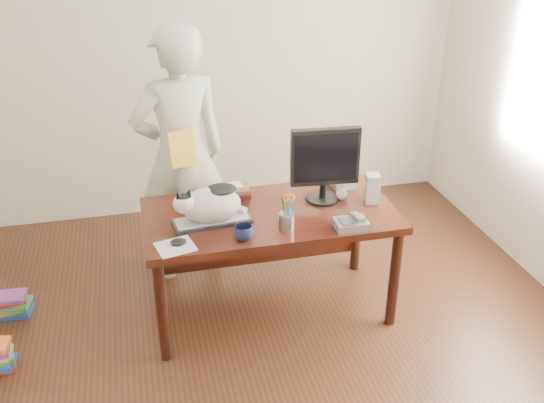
{
  "coord_description": "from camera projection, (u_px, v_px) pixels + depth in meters",
  "views": [
    {
      "loc": [
        -0.78,
        -2.71,
        2.55
      ],
      "look_at": [
        0.0,
        0.55,
        0.85
      ],
      "focal_mm": 40.0,
      "sensor_mm": 36.0,
      "label": 1
    }
  ],
  "objects": [
    {
      "name": "coffee_mug",
      "position": [
        243.0,
        233.0,
        3.53
      ],
      "size": [
        0.16,
        0.16,
        0.09
      ],
      "primitive_type": "imported",
      "rotation": [
        0.0,
        0.0,
        0.92
      ],
      "color": "black",
      "rests_on": "desk"
    },
    {
      "name": "phone",
      "position": [
        352.0,
        223.0,
        3.66
      ],
      "size": [
        0.2,
        0.17,
        0.09
      ],
      "rotation": [
        0.0,
        0.0,
        -0.02
      ],
      "color": "#5E5E62",
      "rests_on": "desk"
    },
    {
      "name": "held_book",
      "position": [
        182.0,
        149.0,
        4.01
      ],
      "size": [
        0.2,
        0.14,
        0.24
      ],
      "rotation": [
        0.0,
        0.0,
        0.25
      ],
      "color": "gold",
      "rests_on": "person"
    },
    {
      "name": "mouse",
      "position": [
        178.0,
        242.0,
        3.48
      ],
      "size": [
        0.11,
        0.08,
        0.04
      ],
      "rotation": [
        0.0,
        0.0,
        0.23
      ],
      "color": "black",
      "rests_on": "mousepad"
    },
    {
      "name": "calculator",
      "position": [
        341.0,
        181.0,
        4.2
      ],
      "size": [
        0.17,
        0.21,
        0.06
      ],
      "rotation": [
        0.0,
        0.0,
        0.07
      ],
      "color": "#5E5E62",
      "rests_on": "desk"
    },
    {
      "name": "desk",
      "position": [
        267.0,
        226.0,
        3.98
      ],
      "size": [
        1.6,
        0.8,
        0.75
      ],
      "color": "black",
      "rests_on": "ground"
    },
    {
      "name": "book_stack",
      "position": [
        234.0,
        191.0,
        4.05
      ],
      "size": [
        0.21,
        0.17,
        0.08
      ],
      "rotation": [
        0.0,
        0.0,
        -0.06
      ],
      "color": "#471413",
      "rests_on": "desk"
    },
    {
      "name": "cat",
      "position": [
        209.0,
        204.0,
        3.66
      ],
      "size": [
        0.47,
        0.27,
        0.27
      ],
      "rotation": [
        0.0,
        0.0,
        0.1
      ],
      "color": "silver",
      "rests_on": "keyboard"
    },
    {
      "name": "baseball",
      "position": [
        342.0,
        194.0,
        3.99
      ],
      "size": [
        0.08,
        0.08,
        0.08
      ],
      "rotation": [
        0.0,
        0.0,
        0.42
      ],
      "color": "beige",
      "rests_on": "desk"
    },
    {
      "name": "monitor",
      "position": [
        325.0,
        161.0,
        3.86
      ],
      "size": [
        0.45,
        0.23,
        0.5
      ],
      "rotation": [
        0.0,
        0.0,
        -0.08
      ],
      "color": "black",
      "rests_on": "desk"
    },
    {
      "name": "pen_cup",
      "position": [
        287.0,
        219.0,
        3.63
      ],
      "size": [
        0.11,
        0.11,
        0.24
      ],
      "rotation": [
        0.0,
        0.0,
        -0.26
      ],
      "color": "gray",
      "rests_on": "desk"
    },
    {
      "name": "book_pile_b",
      "position": [
        12.0,
        304.0,
        4.1
      ],
      "size": [
        0.26,
        0.2,
        0.15
      ],
      "color": "#1A43A0",
      "rests_on": "ground"
    },
    {
      "name": "keyboard",
      "position": [
        212.0,
        221.0,
        3.72
      ],
      "size": [
        0.49,
        0.23,
        0.03
      ],
      "rotation": [
        0.0,
        0.0,
        0.1
      ],
      "color": "black",
      "rests_on": "desk"
    },
    {
      "name": "speaker",
      "position": [
        372.0,
        188.0,
        3.93
      ],
      "size": [
        0.11,
        0.11,
        0.19
      ],
      "rotation": [
        0.0,
        0.0,
        -0.23
      ],
      "color": "#A9A9AC",
      "rests_on": "desk"
    },
    {
      "name": "person",
      "position": [
        181.0,
        156.0,
        4.21
      ],
      "size": [
        0.76,
        0.6,
        1.85
      ],
      "primitive_type": "imported",
      "rotation": [
        0.0,
        0.0,
        3.39
      ],
      "color": "silver",
      "rests_on": "ground"
    },
    {
      "name": "mousepad",
      "position": [
        176.0,
        247.0,
        3.47
      ],
      "size": [
        0.25,
        0.23,
        0.0
      ],
      "rotation": [
        0.0,
        0.0,
        0.23
      ],
      "color": "silver",
      "rests_on": "desk"
    },
    {
      "name": "room",
      "position": [
        297.0,
        161.0,
        3.06
      ],
      "size": [
        4.5,
        4.5,
        4.5
      ],
      "color": "black",
      "rests_on": "ground"
    }
  ]
}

